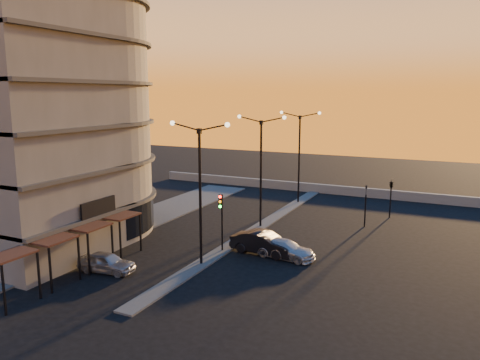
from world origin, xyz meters
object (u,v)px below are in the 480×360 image
car_wagon (284,249)px  streetlamp_mid (261,162)px  car_hatchback (107,262)px  traffic_light_main (221,213)px  car_sedan (264,243)px

car_wagon → streetlamp_mid: bearing=41.4°
car_wagon → car_hatchback: bearing=134.3°
streetlamp_mid → car_wagon: streetlamp_mid is taller
traffic_light_main → streetlamp_mid: bearing=90.0°
streetlamp_mid → car_wagon: bearing=-54.5°
streetlamp_mid → traffic_light_main: size_ratio=2.24×
streetlamp_mid → car_sedan: bearing=-64.8°
streetlamp_mid → traffic_light_main: 7.62m
streetlamp_mid → car_sedan: size_ratio=1.98×
car_sedan → car_wagon: size_ratio=1.10×
car_hatchback → car_wagon: bearing=-58.8°
traffic_light_main → car_wagon: 5.10m
car_hatchback → car_wagon: car_hatchback is taller
streetlamp_mid → car_wagon: size_ratio=2.17×
car_hatchback → car_wagon: 11.89m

